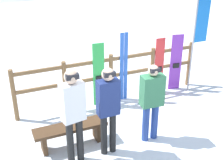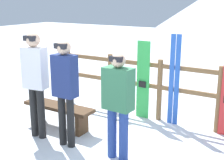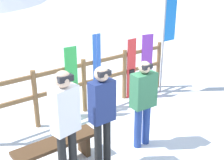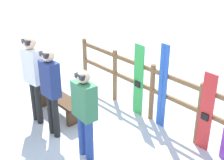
{
  "view_description": "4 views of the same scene",
  "coord_description": "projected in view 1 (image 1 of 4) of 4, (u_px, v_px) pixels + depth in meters",
  "views": [
    {
      "loc": [
        -2.61,
        -4.36,
        3.76
      ],
      "look_at": [
        -0.32,
        1.0,
        0.98
      ],
      "focal_mm": 50.0,
      "sensor_mm": 36.0,
      "label": 1
    },
    {
      "loc": [
        2.25,
        -3.56,
        2.32
      ],
      "look_at": [
        -0.55,
        0.97,
        0.92
      ],
      "focal_mm": 50.0,
      "sensor_mm": 36.0,
      "label": 2
    },
    {
      "loc": [
        -3.26,
        -3.44,
        3.21
      ],
      "look_at": [
        0.1,
        0.97,
        0.99
      ],
      "focal_mm": 50.0,
      "sensor_mm": 36.0,
      "label": 3
    },
    {
      "loc": [
        3.67,
        -2.46,
        3.45
      ],
      "look_at": [
        -0.2,
        0.93,
        1.08
      ],
      "focal_mm": 50.0,
      "sensor_mm": 36.0,
      "label": 4
    }
  ],
  "objects": [
    {
      "name": "ground_plane",
      "position": [
        147.0,
        142.0,
        6.16
      ],
      "size": [
        40.0,
        40.0,
        0.0
      ],
      "primitive_type": "plane",
      "color": "white"
    },
    {
      "name": "fence",
      "position": [
        111.0,
        74.0,
        7.38
      ],
      "size": [
        4.58,
        0.1,
        1.2
      ],
      "color": "brown",
      "rests_on": "ground"
    },
    {
      "name": "bench",
      "position": [
        71.0,
        131.0,
        5.93
      ],
      "size": [
        1.4,
        0.36,
        0.44
      ],
      "color": "#4C331E",
      "rests_on": "ground"
    },
    {
      "name": "person_plaid_green",
      "position": [
        152.0,
        98.0,
        5.87
      ],
      "size": [
        0.44,
        0.26,
        1.6
      ],
      "color": "navy",
      "rests_on": "ground"
    },
    {
      "name": "person_white",
      "position": [
        73.0,
        110.0,
        5.2
      ],
      "size": [
        0.42,
        0.28,
        1.8
      ],
      "color": "black",
      "rests_on": "ground"
    },
    {
      "name": "person_navy",
      "position": [
        108.0,
        105.0,
        5.45
      ],
      "size": [
        0.38,
        0.23,
        1.72
      ],
      "color": "black",
      "rests_on": "ground"
    },
    {
      "name": "snowboard_green",
      "position": [
        99.0,
        75.0,
        7.18
      ],
      "size": [
        0.27,
        0.07,
        1.54
      ],
      "color": "green",
      "rests_on": "ground"
    },
    {
      "name": "ski_pair_blue",
      "position": [
        124.0,
        67.0,
        7.37
      ],
      "size": [
        0.19,
        0.02,
        1.71
      ],
      "color": "blue",
      "rests_on": "ground"
    },
    {
      "name": "snowboard_red",
      "position": [
        159.0,
        66.0,
        7.77
      ],
      "size": [
        0.25,
        0.05,
        1.45
      ],
      "color": "red",
      "rests_on": "ground"
    },
    {
      "name": "snowboard_purple",
      "position": [
        176.0,
        63.0,
        7.94
      ],
      "size": [
        0.3,
        0.1,
        1.48
      ],
      "color": "purple",
      "rests_on": "ground"
    },
    {
      "name": "rental_flag",
      "position": [
        200.0,
        15.0,
        7.36
      ],
      "size": [
        0.4,
        0.04,
        3.14
      ],
      "color": "#99999E",
      "rests_on": "ground"
    }
  ]
}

